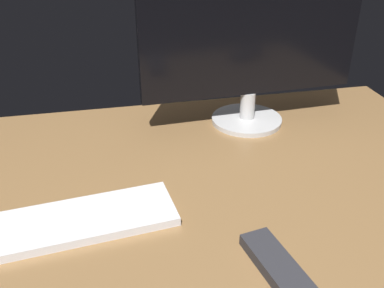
% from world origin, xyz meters
% --- Properties ---
extents(desk, '(1.40, 0.84, 0.02)m').
position_xyz_m(desk, '(0.00, 0.00, 0.01)').
color(desk, olive).
rests_on(desk, ground).
extents(monitor, '(0.58, 0.19, 0.39)m').
position_xyz_m(monitor, '(0.23, 0.25, 0.24)').
color(monitor, silver).
rests_on(monitor, desk).
extents(keyboard, '(0.38, 0.17, 0.02)m').
position_xyz_m(keyboard, '(-0.22, -0.11, 0.03)').
color(keyboard, white).
rests_on(keyboard, desk).
extents(tv_remote, '(0.09, 0.19, 0.02)m').
position_xyz_m(tv_remote, '(0.11, -0.31, 0.03)').
color(tv_remote, '#2D2D33').
rests_on(tv_remote, desk).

